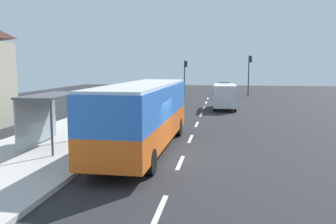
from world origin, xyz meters
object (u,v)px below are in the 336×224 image
(bus, at_px, (144,113))
(sedan_near, at_px, (224,87))
(white_van, at_px, (225,95))
(recycling_bin_orange, at_px, (105,130))
(recycling_bin_yellow, at_px, (96,135))
(bus_shelter, at_px, (47,106))
(recycling_bin_blue, at_px, (101,132))
(recycling_bin_red, at_px, (109,128))
(traffic_light_far_side, at_px, (185,72))
(traffic_light_near_side, at_px, (249,69))

(bus, height_order, sedan_near, bus)
(white_van, bearing_deg, recycling_bin_orange, -112.24)
(recycling_bin_yellow, height_order, recycling_bin_orange, same)
(recycling_bin_yellow, xyz_separation_m, bus_shelter, (-2.21, -0.60, 1.44))
(recycling_bin_blue, height_order, recycling_bin_red, same)
(bus, distance_m, traffic_light_far_side, 33.04)
(recycling_bin_orange, bearing_deg, recycling_bin_blue, -90.00)
(sedan_near, xyz_separation_m, bus_shelter, (-8.71, -39.71, 1.31))
(recycling_bin_blue, bearing_deg, sedan_near, 80.40)
(bus, relative_size, recycling_bin_orange, 11.63)
(bus, height_order, traffic_light_near_side, traffic_light_near_side)
(recycling_bin_yellow, xyz_separation_m, traffic_light_near_side, (9.70, 31.93, 2.91))
(traffic_light_far_side, bearing_deg, traffic_light_near_side, -5.32)
(traffic_light_far_side, relative_size, bus_shelter, 1.19)
(recycling_bin_orange, distance_m, recycling_bin_red, 0.70)
(bus, distance_m, sedan_near, 39.59)
(recycling_bin_blue, distance_m, recycling_bin_orange, 0.70)
(recycling_bin_orange, distance_m, traffic_light_near_side, 32.16)
(recycling_bin_blue, xyz_separation_m, traffic_light_far_side, (1.10, 32.03, 2.53))
(recycling_bin_orange, bearing_deg, recycling_bin_yellow, -90.00)
(recycling_bin_orange, relative_size, bus_shelter, 0.24)
(recycling_bin_red, bearing_deg, white_van, 66.82)
(traffic_light_near_side, distance_m, bus_shelter, 34.67)
(recycling_bin_blue, bearing_deg, recycling_bin_orange, 90.00)
(traffic_light_near_side, xyz_separation_m, bus_shelter, (-11.91, -32.52, -1.47))
(bus, distance_m, bus_shelter, 4.72)
(white_van, height_order, sedan_near, white_van)
(bus_shelter, bearing_deg, recycling_bin_red, 50.63)
(white_van, bearing_deg, bus_shelter, -116.02)
(recycling_bin_blue, bearing_deg, recycling_bin_yellow, -90.00)
(recycling_bin_yellow, distance_m, traffic_light_far_side, 32.84)
(sedan_near, distance_m, recycling_bin_orange, 38.27)
(recycling_bin_blue, bearing_deg, white_van, 68.62)
(recycling_bin_blue, bearing_deg, bus_shelter, -149.63)
(bus, bearing_deg, recycling_bin_yellow, 174.10)
(recycling_bin_red, xyz_separation_m, traffic_light_far_side, (1.10, 30.63, 2.53))
(recycling_bin_blue, relative_size, recycling_bin_red, 1.00)
(traffic_light_near_side, bearing_deg, recycling_bin_red, -108.01)
(sedan_near, height_order, recycling_bin_yellow, sedan_near)
(traffic_light_near_side, relative_size, bus_shelter, 1.35)
(recycling_bin_orange, relative_size, recycling_bin_red, 1.00)
(recycling_bin_orange, bearing_deg, bus, -33.66)
(traffic_light_far_side, bearing_deg, bus, -87.59)
(sedan_near, distance_m, recycling_bin_red, 37.58)
(white_van, xyz_separation_m, traffic_light_near_side, (3.30, 14.88, 2.23))
(bus_shelter, bearing_deg, sedan_near, 77.63)
(recycling_bin_red, height_order, traffic_light_far_side, traffic_light_far_side)
(recycling_bin_red, bearing_deg, recycling_bin_blue, -90.00)
(sedan_near, relative_size, recycling_bin_blue, 4.70)
(white_van, bearing_deg, traffic_light_far_side, 108.67)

